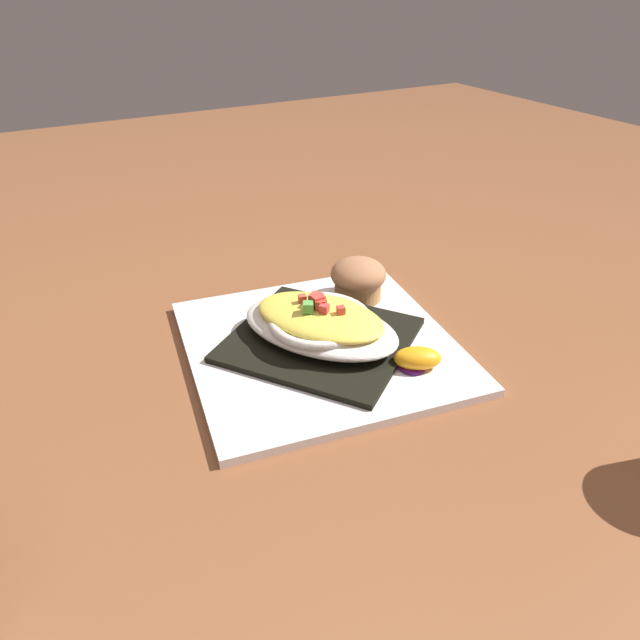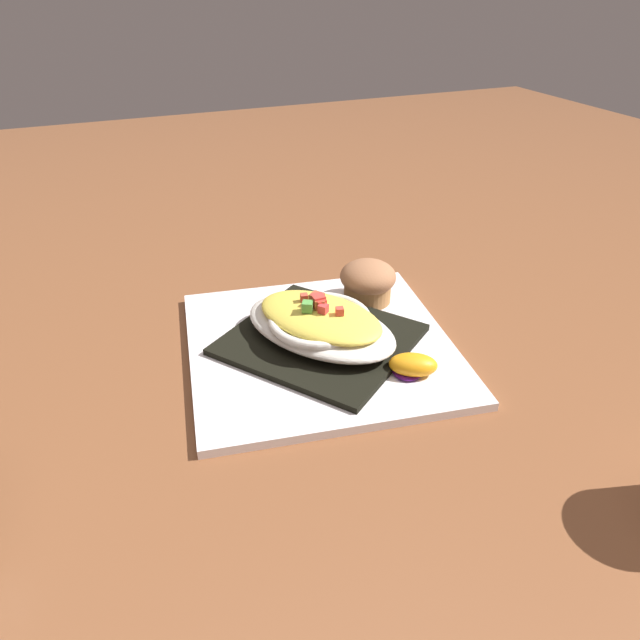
# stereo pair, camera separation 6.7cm
# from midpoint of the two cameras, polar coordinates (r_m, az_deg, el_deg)

# --- Properties ---
(ground_plane) EXTENTS (2.60, 2.60, 0.00)m
(ground_plane) POSITION_cam_midpoint_polar(r_m,az_deg,el_deg) (0.69, -2.77, -2.92)
(ground_plane) COLOR brown
(square_plate) EXTENTS (0.34, 0.34, 0.01)m
(square_plate) POSITION_cam_midpoint_polar(r_m,az_deg,el_deg) (0.69, -2.79, -2.57)
(square_plate) COLOR white
(square_plate) RESTS_ON ground_plane
(folded_napkin) EXTENTS (0.27, 0.26, 0.01)m
(folded_napkin) POSITION_cam_midpoint_polar(r_m,az_deg,el_deg) (0.68, -2.80, -1.97)
(folded_napkin) COLOR black
(folded_napkin) RESTS_ON square_plate
(gratin_dish) EXTENTS (0.22, 0.20, 0.05)m
(gratin_dish) POSITION_cam_midpoint_polar(r_m,az_deg,el_deg) (0.67, -2.86, -0.32)
(gratin_dish) COLOR white
(gratin_dish) RESTS_ON folded_napkin
(muffin) EXTENTS (0.07, 0.07, 0.05)m
(muffin) POSITION_cam_midpoint_polar(r_m,az_deg,el_deg) (0.76, 1.20, 3.94)
(muffin) COLOR #A56F3F
(muffin) RESTS_ON square_plate
(orange_garnish) EXTENTS (0.06, 0.06, 0.02)m
(orange_garnish) POSITION_cam_midpoint_polar(r_m,az_deg,el_deg) (0.64, 6.35, -3.85)
(orange_garnish) COLOR #4F1369
(orange_garnish) RESTS_ON square_plate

